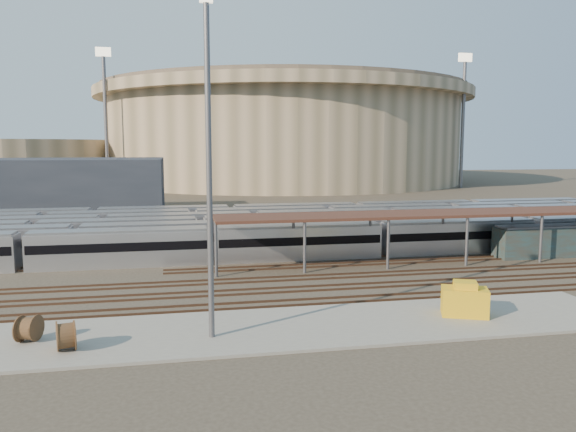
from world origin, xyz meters
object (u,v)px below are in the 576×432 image
(cable_reel_east, at_px, (29,328))
(yellow_equipment, at_px, (465,302))
(teal_boxcar, at_px, (556,241))
(yard_light_pole, at_px, (209,173))
(cable_reel_west, at_px, (66,336))

(cable_reel_east, relative_size, yellow_equipment, 0.52)
(cable_reel_east, bearing_deg, yellow_equipment, -0.57)
(teal_boxcar, relative_size, yellow_equipment, 4.47)
(teal_boxcar, relative_size, yard_light_pole, 0.68)
(yard_light_pole, bearing_deg, yellow_equipment, 3.36)
(cable_reel_east, bearing_deg, yard_light_pole, -6.88)
(cable_reel_west, distance_m, cable_reel_east, 3.30)
(cable_reel_east, bearing_deg, cable_reel_west, -38.64)
(teal_boxcar, relative_size, cable_reel_west, 7.95)
(cable_reel_west, bearing_deg, yard_light_pole, 4.62)
(cable_reel_west, xyz_separation_m, yellow_equipment, (26.82, 1.76, 0.10))
(teal_boxcar, distance_m, cable_reel_east, 54.19)
(yellow_equipment, bearing_deg, cable_reel_west, -153.88)
(cable_reel_east, distance_m, yellow_equipment, 29.40)
(cable_reel_west, xyz_separation_m, cable_reel_east, (-2.58, 2.06, -0.06))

